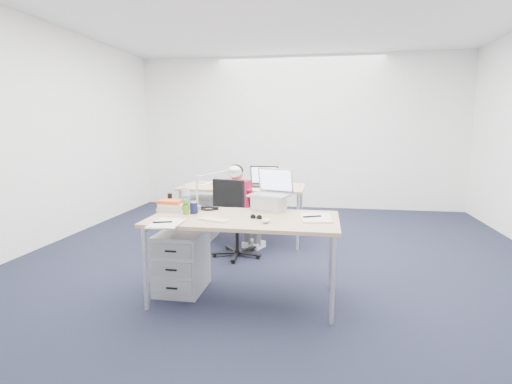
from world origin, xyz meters
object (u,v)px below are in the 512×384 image
at_px(desk_lamp, 211,188).
at_px(headphones, 209,208).
at_px(can_koozie, 194,207).
at_px(water_bottle, 186,197).
at_px(drawer_pedestal_near, 182,261).
at_px(sunglasses, 256,217).
at_px(seated_person, 242,209).
at_px(drawer_pedestal_far, 201,217).
at_px(wireless_keyboard, 214,220).
at_px(bear_figurine, 186,206).
at_px(desk_near, 244,223).
at_px(cordless_phone, 170,201).
at_px(desk_far, 243,189).
at_px(dark_laptop, 263,176).
at_px(office_chair, 236,235).
at_px(computer_mouse, 266,221).
at_px(book_stack, 171,206).
at_px(far_cup, 285,183).
at_px(silver_laptop, 269,190).

bearing_deg(desk_lamp, headphones, 129.73).
distance_m(can_koozie, water_bottle, 0.21).
xyz_separation_m(drawer_pedestal_near, sunglasses, (0.71, -0.13, 0.47)).
bearing_deg(seated_person, drawer_pedestal_far, 160.77).
bearing_deg(water_bottle, wireless_keyboard, -45.79).
bearing_deg(headphones, bear_figurine, -124.62).
bearing_deg(desk_near, cordless_phone, 163.21).
height_order(desk_far, dark_laptop, dark_laptop).
height_order(headphones, desk_lamp, desk_lamp).
bearing_deg(headphones, office_chair, 83.25).
bearing_deg(sunglasses, bear_figurine, -172.06).
height_order(drawer_pedestal_near, computer_mouse, computer_mouse).
xyz_separation_m(drawer_pedestal_far, book_stack, (0.27, -1.74, 0.51)).
bearing_deg(dark_laptop, desk_near, -84.53).
bearing_deg(far_cup, headphones, -108.24).
bearing_deg(desk_near, sunglasses, -19.85).
relative_size(desk_lamp, dark_laptop, 1.18).
bearing_deg(wireless_keyboard, dark_laptop, 107.45).
bearing_deg(silver_laptop, desk_near, -98.59).
height_order(drawer_pedestal_near, desk_lamp, desk_lamp).
relative_size(desk_far, seated_person, 1.50).
distance_m(desk_near, sunglasses, 0.13).
height_order(water_bottle, far_cup, water_bottle).
distance_m(drawer_pedestal_near, book_stack, 0.52).
distance_m(computer_mouse, book_stack, 0.98).
bearing_deg(office_chair, desk_lamp, -74.81).
bearing_deg(sunglasses, drawer_pedestal_far, 134.81).
relative_size(drawer_pedestal_near, drawer_pedestal_far, 1.00).
distance_m(office_chair, dark_laptop, 0.96).
height_order(office_chair, far_cup, office_chair).
xyz_separation_m(silver_laptop, cordless_phone, (-0.92, -0.12, -0.11)).
relative_size(office_chair, sunglasses, 8.59).
xyz_separation_m(computer_mouse, can_koozie, (-0.69, 0.25, 0.04)).
bearing_deg(desk_lamp, seated_person, 97.37).
relative_size(seated_person, drawer_pedestal_near, 1.94).
distance_m(water_bottle, dark_laptop, 1.68).
bearing_deg(bear_figurine, cordless_phone, 131.02).
height_order(desk_far, headphones, headphones).
height_order(seated_person, cordless_phone, seated_person).
xyz_separation_m(desk_lamp, dark_laptop, (0.21, 1.68, -0.08)).
bearing_deg(far_cup, book_stack, -115.82).
bearing_deg(can_koozie, headphones, 67.05).
distance_m(computer_mouse, can_koozie, 0.73).
xyz_separation_m(office_chair, cordless_phone, (-0.43, -0.90, 0.54)).
bearing_deg(sunglasses, book_stack, -177.66).
relative_size(wireless_keyboard, far_cup, 3.07).
xyz_separation_m(office_chair, computer_mouse, (0.54, -1.29, 0.49)).
xyz_separation_m(book_stack, far_cup, (0.87, 1.81, -0.01)).
relative_size(drawer_pedestal_far, dark_laptop, 1.46).
relative_size(silver_laptop, book_stack, 1.65).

